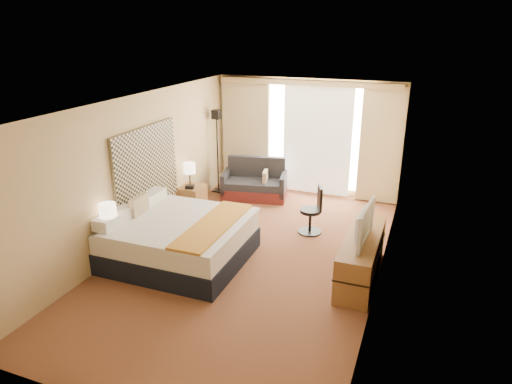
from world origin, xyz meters
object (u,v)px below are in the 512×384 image
(nightstand_left, at_px, (118,251))
(lamp_right, at_px, (189,169))
(loveseat, at_px, (255,185))
(desk_chair, at_px, (313,212))
(bed, at_px, (179,239))
(television, at_px, (359,223))
(nightstand_right, at_px, (193,199))
(floor_lamp, at_px, (217,135))
(lamp_left, at_px, (108,211))
(media_dresser, at_px, (361,257))

(nightstand_left, bearing_deg, lamp_right, 90.06)
(loveseat, relative_size, desk_chair, 1.67)
(bed, bearing_deg, nightstand_left, -145.22)
(desk_chair, bearing_deg, television, -77.08)
(television, bearing_deg, desk_chair, 37.92)
(nightstand_left, bearing_deg, nightstand_right, 90.00)
(television, bearing_deg, nightstand_right, 69.21)
(nightstand_right, bearing_deg, bed, -67.35)
(nightstand_right, distance_m, loveseat, 1.54)
(loveseat, height_order, lamp_right, lamp_right)
(nightstand_right, bearing_deg, lamp_right, -92.58)
(floor_lamp, bearing_deg, nightstand_left, -89.55)
(lamp_left, xyz_separation_m, television, (3.70, 0.95, -0.00))
(television, bearing_deg, media_dresser, -14.39)
(bed, height_order, floor_lamp, floor_lamp)
(loveseat, distance_m, lamp_right, 1.73)
(desk_chair, bearing_deg, floor_lamp, 129.68)
(lamp_left, bearing_deg, bed, 35.86)
(floor_lamp, height_order, television, floor_lamp)
(media_dresser, height_order, loveseat, loveseat)
(nightstand_left, distance_m, lamp_left, 0.71)
(nightstand_right, relative_size, desk_chair, 0.60)
(bed, relative_size, television, 2.20)
(floor_lamp, relative_size, lamp_left, 3.43)
(media_dresser, height_order, lamp_right, lamp_right)
(loveseat, distance_m, desk_chair, 2.17)
(media_dresser, distance_m, bed, 2.93)
(nightstand_right, distance_m, floor_lamp, 1.70)
(media_dresser, relative_size, television, 1.87)
(media_dresser, xyz_separation_m, bed, (-2.89, -0.49, 0.03))
(nightstand_right, distance_m, lamp_left, 2.66)
(nightstand_left, height_order, lamp_right, lamp_right)
(nightstand_right, bearing_deg, floor_lamp, 91.31)
(nightstand_right, height_order, desk_chair, desk_chair)
(loveseat, bearing_deg, nightstand_right, -138.13)
(nightstand_left, height_order, desk_chair, desk_chair)
(lamp_right, bearing_deg, nightstand_left, -89.94)
(lamp_right, bearing_deg, floor_lamp, 91.14)
(loveseat, relative_size, floor_lamp, 0.80)
(bed, bearing_deg, loveseat, 88.08)
(bed, bearing_deg, lamp_right, 113.37)
(bed, relative_size, desk_chair, 2.31)
(lamp_right, bearing_deg, lamp_left, -91.09)
(desk_chair, xyz_separation_m, lamp_right, (-2.61, 0.05, 0.54))
(media_dresser, bearing_deg, television, -107.40)
(floor_lamp, height_order, lamp_left, floor_lamp)
(bed, xyz_separation_m, desk_chair, (1.79, 1.83, 0.03))
(nightstand_right, xyz_separation_m, television, (3.65, -1.61, 0.70))
(bed, distance_m, floor_lamp, 3.49)
(media_dresser, height_order, floor_lamp, floor_lamp)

